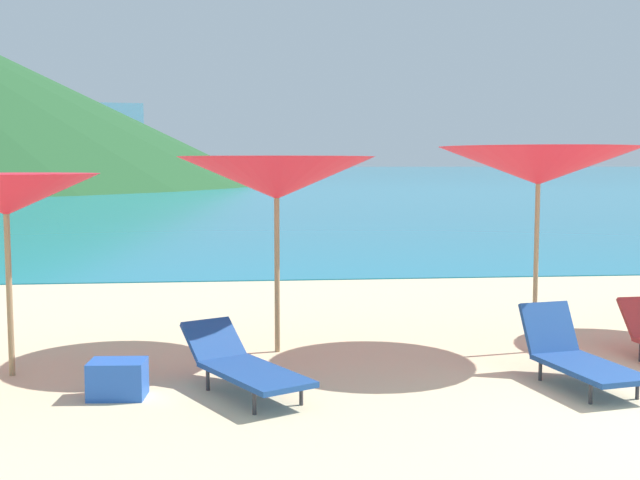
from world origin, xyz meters
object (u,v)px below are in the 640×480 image
umbrella_4 (539,166)px  lounge_chair_7 (577,356)px  umbrella_3 (277,178)px  cruise_ship (75,141)px  cooler_box (118,379)px  lounge_chair_1 (243,364)px  umbrella_2 (6,195)px

umbrella_4 → lounge_chair_7: size_ratio=1.59×
umbrella_3 → cruise_ship: cruise_ship is taller
umbrella_3 → umbrella_4: size_ratio=0.95×
umbrella_3 → cooler_box: size_ratio=4.53×
lounge_chair_1 → cooler_box: lounge_chair_1 is taller
umbrella_2 → lounge_chair_1: size_ratio=1.18×
umbrella_4 → lounge_chair_7: bearing=-93.8°
lounge_chair_7 → umbrella_3: bearing=138.4°
umbrella_4 → cooler_box: (-4.40, -1.32, -1.92)m
umbrella_3 → cruise_ship: (-44.82, 218.53, 6.25)m
lounge_chair_1 → umbrella_3: bearing=47.6°
umbrella_4 → lounge_chair_1: 3.96m
lounge_chair_1 → cruise_ship: 224.70m
umbrella_3 → umbrella_4: umbrella_4 is taller
umbrella_4 → umbrella_3: bearing=174.0°
umbrella_2 → umbrella_3: 2.80m
umbrella_2 → cruise_ship: size_ratio=0.04×
umbrella_2 → lounge_chair_1: (2.30, -0.84, -1.54)m
lounge_chair_7 → cruise_ship: cruise_ship is taller
umbrella_2 → umbrella_3: umbrella_3 is taller
umbrella_4 → cruise_ship: size_ratio=0.05×
umbrella_2 → lounge_chair_7: size_ratio=1.35×
lounge_chair_1 → lounge_chair_7: (3.18, -0.05, 0.02)m
lounge_chair_1 → cruise_ship: size_ratio=0.03×
lounge_chair_7 → lounge_chair_1: bearing=168.0°
cooler_box → cruise_ship: size_ratio=0.01×
umbrella_3 → lounge_chair_7: umbrella_3 is taller
cruise_ship → umbrella_4: bearing=-86.4°
umbrella_2 → cooler_box: 2.19m
umbrella_2 → cooler_box: bearing=-37.0°
umbrella_4 → lounge_chair_1: (-3.27, -1.29, -1.82)m
umbrella_2 → lounge_chair_1: 2.89m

